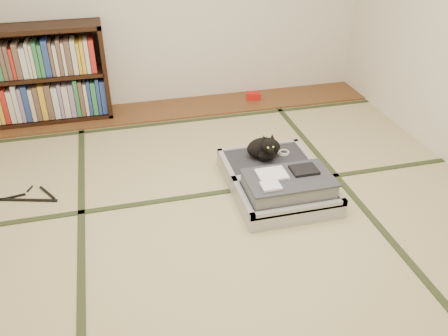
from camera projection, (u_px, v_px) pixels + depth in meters
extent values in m
plane|color=#CBB487|center=(230.00, 225.00, 3.30)|extent=(4.50, 4.50, 0.00)
cube|color=brown|center=(180.00, 108.00, 4.94)|extent=(4.00, 0.50, 0.02)
cube|color=red|center=(253.00, 96.00, 5.12)|extent=(0.17, 0.13, 0.07)
cube|color=#2D381E|center=(81.00, 248.00, 3.08)|extent=(0.05, 4.50, 0.01)
cube|color=#2D381E|center=(360.00, 204.00, 3.51)|extent=(0.05, 4.50, 0.01)
cube|color=#2D381E|center=(216.00, 193.00, 3.63)|extent=(4.00, 0.05, 0.01)
cube|color=#2D381E|center=(185.00, 121.00, 4.70)|extent=(4.00, 0.05, 0.01)
cube|color=black|center=(105.00, 70.00, 4.61)|extent=(0.04, 0.33, 0.93)
cube|color=black|center=(39.00, 118.00, 4.69)|extent=(1.44, 0.33, 0.04)
cube|color=black|center=(19.00, 29.00, 4.23)|extent=(1.44, 0.33, 0.04)
cube|color=black|center=(29.00, 76.00, 4.46)|extent=(1.38, 0.33, 0.03)
cube|color=black|center=(31.00, 70.00, 4.59)|extent=(1.44, 0.02, 0.93)
cube|color=gray|center=(34.00, 98.00, 4.56)|extent=(1.30, 0.23, 0.39)
cube|color=gray|center=(24.00, 57.00, 4.35)|extent=(1.30, 0.23, 0.35)
cube|color=#B8B7BD|center=(287.00, 200.00, 3.45)|extent=(0.71, 0.47, 0.12)
cube|color=#292A30|center=(288.00, 196.00, 3.44)|extent=(0.63, 0.40, 0.09)
cube|color=#B8B7BD|center=(299.00, 209.00, 3.24)|extent=(0.71, 0.04, 0.05)
cube|color=#B8B7BD|center=(278.00, 176.00, 3.60)|extent=(0.71, 0.04, 0.05)
cube|color=#B8B7BD|center=(243.00, 199.00, 3.35)|extent=(0.04, 0.47, 0.05)
cube|color=#B8B7BD|center=(331.00, 186.00, 3.49)|extent=(0.04, 0.47, 0.05)
cube|color=#B8B7BD|center=(266.00, 167.00, 3.84)|extent=(0.71, 0.47, 0.12)
cube|color=#292A30|center=(267.00, 164.00, 3.83)|extent=(0.63, 0.40, 0.09)
cube|color=#B8B7BD|center=(276.00, 174.00, 3.63)|extent=(0.71, 0.04, 0.05)
cube|color=#B8B7BD|center=(258.00, 147.00, 3.99)|extent=(0.71, 0.04, 0.05)
cube|color=#B8B7BD|center=(226.00, 165.00, 3.74)|extent=(0.04, 0.47, 0.05)
cube|color=#B8B7BD|center=(306.00, 155.00, 3.88)|extent=(0.04, 0.47, 0.05)
cylinder|color=black|center=(277.00, 175.00, 3.61)|extent=(0.64, 0.02, 0.02)
cube|color=gray|center=(288.00, 186.00, 3.39)|extent=(0.60, 0.37, 0.12)
cube|color=#383940|center=(289.00, 178.00, 3.35)|extent=(0.62, 0.39, 0.01)
cube|color=white|center=(272.00, 174.00, 3.36)|extent=(0.21, 0.17, 0.02)
cube|color=black|center=(304.00, 170.00, 3.41)|extent=(0.19, 0.15, 0.02)
cube|color=white|center=(271.00, 186.00, 3.23)|extent=(0.13, 0.11, 0.02)
cube|color=white|center=(270.00, 222.00, 3.22)|extent=(0.06, 0.01, 0.04)
cube|color=white|center=(286.00, 221.00, 3.25)|extent=(0.05, 0.01, 0.03)
cube|color=orange|center=(331.00, 212.00, 3.31)|extent=(0.05, 0.01, 0.03)
cube|color=#197F33|center=(322.00, 211.00, 3.29)|extent=(0.04, 0.01, 0.03)
ellipsoid|color=black|center=(264.00, 148.00, 3.79)|extent=(0.27, 0.18, 0.17)
ellipsoid|color=black|center=(267.00, 155.00, 3.73)|extent=(0.14, 0.10, 0.10)
ellipsoid|color=black|center=(268.00, 145.00, 3.65)|extent=(0.12, 0.11, 0.11)
sphere|color=black|center=(270.00, 150.00, 3.62)|extent=(0.05, 0.05, 0.05)
cone|color=black|center=(264.00, 138.00, 3.63)|extent=(0.04, 0.05, 0.05)
cone|color=black|center=(272.00, 137.00, 3.65)|extent=(0.04, 0.05, 0.05)
sphere|color=#A5BF33|center=(268.00, 148.00, 3.60)|extent=(0.02, 0.02, 0.02)
sphere|color=#A5BF33|center=(273.00, 147.00, 3.61)|extent=(0.02, 0.02, 0.02)
cylinder|color=black|center=(271.00, 148.00, 3.91)|extent=(0.17, 0.10, 0.03)
torus|color=white|center=(283.00, 153.00, 3.88)|extent=(0.10, 0.10, 0.01)
torus|color=white|center=(284.00, 152.00, 3.87)|extent=(0.08, 0.08, 0.01)
cube|color=black|center=(28.00, 200.00, 3.54)|extent=(0.43, 0.15, 0.01)
cube|color=black|center=(10.00, 198.00, 3.57)|extent=(0.22, 0.06, 0.01)
cube|color=black|center=(47.00, 193.00, 3.62)|extent=(0.13, 0.20, 0.01)
cylinder|color=black|center=(30.00, 189.00, 3.67)|extent=(0.04, 0.08, 0.01)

